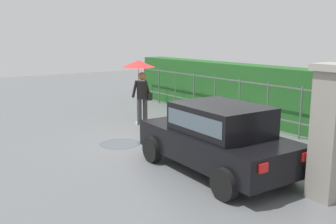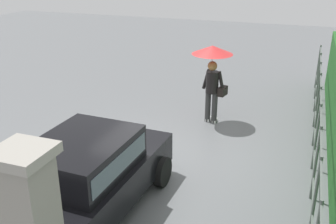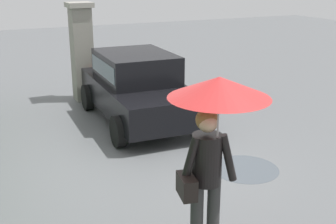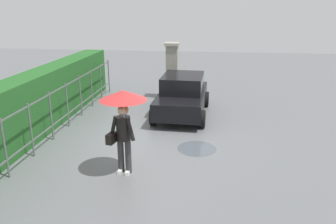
% 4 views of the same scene
% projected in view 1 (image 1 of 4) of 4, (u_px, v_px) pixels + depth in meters
% --- Properties ---
extents(ground_plane, '(40.00, 40.00, 0.00)m').
position_uv_depth(ground_plane, '(169.00, 142.00, 10.42)').
color(ground_plane, slate).
extents(car, '(3.79, 1.97, 1.48)m').
position_uv_depth(car, '(217.00, 135.00, 8.03)').
color(car, black).
rests_on(car, ground).
extents(pedestrian, '(1.09, 1.09, 2.10)m').
position_uv_depth(pedestrian, '(140.00, 75.00, 12.27)').
color(pedestrian, '#333333').
rests_on(pedestrian, ground).
extents(gate_pillar, '(0.60, 0.60, 2.42)m').
position_uv_depth(gate_pillar, '(329.00, 132.00, 6.59)').
color(gate_pillar, gray).
rests_on(gate_pillar, ground).
extents(fence_section, '(11.90, 0.05, 1.50)m').
position_uv_depth(fence_section, '(239.00, 99.00, 12.50)').
color(fence_section, '#59605B').
rests_on(fence_section, ground).
extents(hedge_row, '(12.85, 0.90, 1.90)m').
position_uv_depth(hedge_row, '(256.00, 93.00, 12.91)').
color(hedge_row, '#235B23').
rests_on(hedge_row, ground).
extents(puddle_near, '(1.12, 1.12, 0.00)m').
position_uv_depth(puddle_near, '(120.00, 144.00, 10.29)').
color(puddle_near, '#4C545B').
rests_on(puddle_near, ground).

